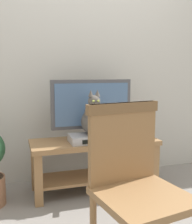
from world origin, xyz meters
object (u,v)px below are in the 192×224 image
object	(u,v)px
tv	(92,107)
book_stack	(139,131)
media_box	(93,138)
wooden_chair	(134,176)
tv_stand	(94,155)
cat	(93,119)

from	to	relation	value
tv	book_stack	distance (m)	0.53
media_box	book_stack	xyz separation A→B (m)	(0.49, 0.06, 0.02)
tv	book_stack	xyz separation A→B (m)	(0.46, -0.10, -0.25)
book_stack	wooden_chair	bearing A→B (deg)	-116.85
tv_stand	book_stack	distance (m)	0.50
media_box	wooden_chair	world-z (taller)	wooden_chair
tv_stand	cat	world-z (taller)	cat
tv	media_box	xyz separation A→B (m)	(-0.04, -0.15, -0.27)
tv_stand	tv	world-z (taller)	tv
tv_stand	tv	distance (m)	0.46
wooden_chair	book_stack	size ratio (longest dim) A/B	4.26
cat	book_stack	bearing A→B (deg)	8.49
cat	book_stack	size ratio (longest dim) A/B	1.83
tv	media_box	distance (m)	0.31
media_box	wooden_chair	size ratio (longest dim) A/B	0.45
media_box	tv_stand	bearing A→B (deg)	59.66
tv_stand	media_box	xyz separation A→B (m)	(-0.04, -0.06, 0.19)
cat	wooden_chair	world-z (taller)	cat
wooden_chair	book_stack	bearing A→B (deg)	63.15
cat	tv_stand	bearing A→B (deg)	65.88
tv_stand	media_box	world-z (taller)	media_box
cat	book_stack	distance (m)	0.52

